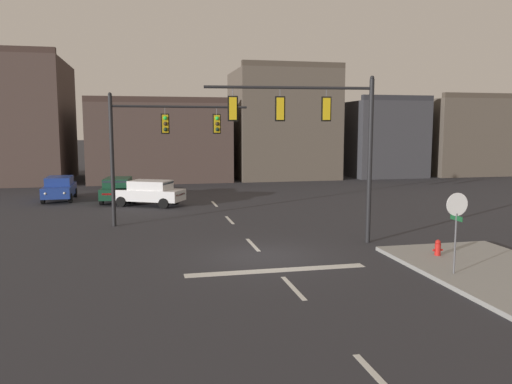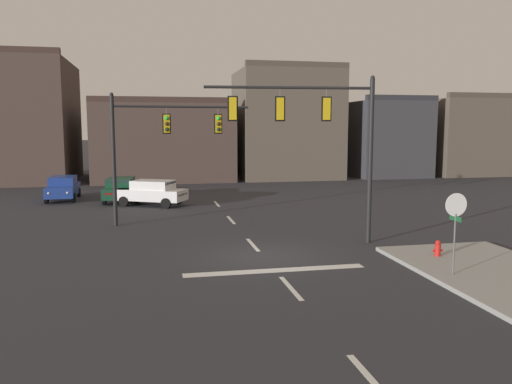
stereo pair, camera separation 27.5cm
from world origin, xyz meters
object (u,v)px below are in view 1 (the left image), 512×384
(stop_sign, at_px, (457,214))
(car_lot_nearside, at_px, (149,192))
(signal_mast_far_side, at_px, (153,138))
(car_lot_farside, at_px, (118,189))
(car_lot_middle, at_px, (60,188))
(fire_hydrant, at_px, (438,251))
(signal_mast_near_side, at_px, (319,127))

(stop_sign, bearing_deg, car_lot_nearside, 117.84)
(signal_mast_far_side, distance_m, car_lot_farside, 9.78)
(stop_sign, relative_size, car_lot_middle, 0.63)
(car_lot_farside, distance_m, fire_hydrant, 22.12)
(signal_mast_far_side, bearing_deg, fire_hydrant, -42.66)
(signal_mast_near_side, distance_m, car_lot_middle, 21.18)
(stop_sign, relative_size, fire_hydrant, 3.77)
(car_lot_nearside, height_order, car_lot_farside, same)
(signal_mast_far_side, height_order, car_lot_middle, signal_mast_far_side)
(fire_hydrant, bearing_deg, car_lot_middle, 129.65)
(signal_mast_near_side, xyz_separation_m, car_lot_middle, (-12.84, 16.35, -4.08))
(signal_mast_far_side, relative_size, car_lot_nearside, 1.47)
(car_lot_nearside, bearing_deg, car_lot_middle, 147.36)
(signal_mast_near_side, height_order, car_lot_nearside, signal_mast_near_side)
(car_lot_middle, bearing_deg, signal_mast_far_side, -59.25)
(signal_mast_far_side, distance_m, car_lot_middle, 12.57)
(stop_sign, height_order, car_lot_farside, stop_sign)
(car_lot_middle, bearing_deg, signal_mast_near_side, -51.86)
(car_lot_nearside, distance_m, fire_hydrant, 19.11)
(signal_mast_near_side, distance_m, stop_sign, 6.93)
(signal_mast_near_side, bearing_deg, car_lot_farside, 120.97)
(stop_sign, distance_m, car_lot_nearside, 20.69)
(fire_hydrant, bearing_deg, signal_mast_far_side, 137.34)
(car_lot_middle, relative_size, fire_hydrant, 5.98)
(stop_sign, bearing_deg, fire_hydrant, 70.23)
(signal_mast_far_side, bearing_deg, car_lot_nearside, 91.88)
(signal_mast_near_side, distance_m, car_lot_farside, 17.76)
(car_lot_middle, xyz_separation_m, car_lot_farside, (3.94, -1.53, 0.00))
(car_lot_nearside, bearing_deg, signal_mast_far_side, -88.12)
(car_lot_farside, height_order, fire_hydrant, car_lot_farside)
(signal_mast_far_side, xyz_separation_m, stop_sign, (9.43, -11.71, -2.29))
(car_lot_farside, bearing_deg, signal_mast_far_side, -75.89)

